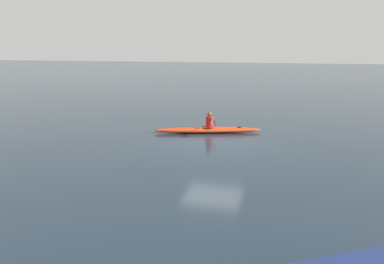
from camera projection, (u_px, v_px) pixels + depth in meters
name	position (u px, v px, depth m)	size (l,w,h in m)	color
ground_plane	(213.00, 142.00, 16.93)	(160.00, 160.00, 0.00)	#1E2D3D
kayak	(208.00, 130.00, 18.68)	(5.03, 2.11, 0.28)	red
kayaker	(210.00, 121.00, 18.59)	(0.73, 2.27, 0.73)	red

